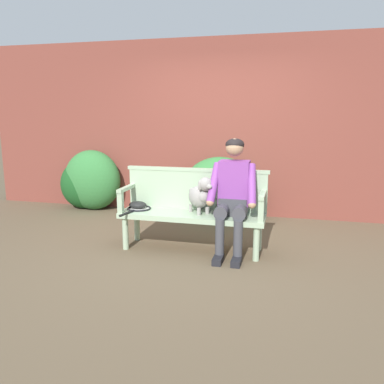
% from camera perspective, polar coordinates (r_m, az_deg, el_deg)
% --- Properties ---
extents(ground_plane, '(40.00, 40.00, 0.00)m').
position_cam_1_polar(ground_plane, '(4.70, 0.00, -8.34)').
color(ground_plane, brown).
extents(brick_garden_fence, '(8.00, 0.30, 2.71)m').
position_cam_1_polar(brick_garden_fence, '(6.29, 4.27, 9.28)').
color(brick_garden_fence, brown).
rests_on(brick_garden_fence, ground).
extents(hedge_bush_mid_right, '(0.78, 0.66, 0.82)m').
position_cam_1_polar(hedge_bush_mid_right, '(6.85, -15.51, 1.09)').
color(hedge_bush_mid_right, '#194C1E').
rests_on(hedge_bush_mid_right, ground).
extents(hedge_bush_mid_left, '(1.14, 0.69, 0.94)m').
position_cam_1_polar(hedge_bush_mid_left, '(5.97, 4.10, 0.62)').
color(hedge_bush_mid_left, '#337538').
rests_on(hedge_bush_mid_left, ground).
extents(hedge_bush_far_left, '(0.85, 0.64, 0.73)m').
position_cam_1_polar(hedge_bush_far_left, '(6.01, 6.78, -0.39)').
color(hedge_bush_far_left, '#286B2D').
rests_on(hedge_bush_far_left, ground).
extents(hedge_bush_far_right, '(0.97, 0.63, 0.99)m').
position_cam_1_polar(hedge_bush_far_right, '(6.71, -14.30, 1.71)').
color(hedge_bush_far_right, '#337538').
rests_on(hedge_bush_far_right, ground).
extents(garden_bench, '(1.70, 0.48, 0.45)m').
position_cam_1_polar(garden_bench, '(4.59, 0.00, -3.80)').
color(garden_bench, '#9EB793').
rests_on(garden_bench, ground).
extents(bench_backrest, '(1.74, 0.06, 0.50)m').
position_cam_1_polar(bench_backrest, '(4.72, 0.62, 0.54)').
color(bench_backrest, '#9EB793').
rests_on(bench_backrest, garden_bench).
extents(bench_armrest_left_end, '(0.06, 0.48, 0.28)m').
position_cam_1_polar(bench_armrest_left_end, '(4.71, -9.84, -0.32)').
color(bench_armrest_left_end, '#9EB793').
rests_on(bench_armrest_left_end, garden_bench).
extents(bench_armrest_right_end, '(0.06, 0.48, 0.28)m').
position_cam_1_polar(bench_armrest_right_end, '(4.32, 10.16, -1.39)').
color(bench_armrest_right_end, '#9EB793').
rests_on(bench_armrest_right_end, garden_bench).
extents(person_seated, '(0.56, 0.64, 1.32)m').
position_cam_1_polar(person_seated, '(4.41, 5.99, -0.03)').
color(person_seated, black).
rests_on(person_seated, ground).
extents(dog_on_bench, '(0.39, 0.39, 0.44)m').
position_cam_1_polar(dog_on_bench, '(4.51, 1.26, -0.42)').
color(dog_on_bench, gray).
rests_on(dog_on_bench, garden_bench).
extents(tennis_racket, '(0.33, 0.58, 0.03)m').
position_cam_1_polar(tennis_racket, '(4.78, -7.88, -2.43)').
color(tennis_racket, black).
rests_on(tennis_racket, garden_bench).
extents(baseball_glove, '(0.23, 0.18, 0.09)m').
position_cam_1_polar(baseball_glove, '(4.82, -7.91, -1.87)').
color(baseball_glove, black).
rests_on(baseball_glove, garden_bench).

